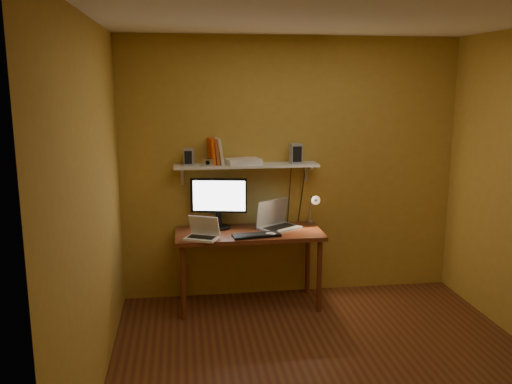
{
  "coord_description": "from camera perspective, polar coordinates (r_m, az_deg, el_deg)",
  "views": [
    {
      "loc": [
        -1.09,
        -3.69,
        2.17
      ],
      "look_at": [
        -0.42,
        1.18,
        1.16
      ],
      "focal_mm": 38.0,
      "sensor_mm": 36.0,
      "label": 1
    }
  ],
  "objects": [
    {
      "name": "mouse",
      "position": [
        5.05,
        1.55,
        -4.47
      ],
      "size": [
        0.12,
        0.1,
        0.04
      ],
      "primitive_type": "ellipsoid",
      "rotation": [
        0.0,
        0.0,
        -0.31
      ],
      "color": "white",
      "rests_on": "desk"
    },
    {
      "name": "router",
      "position": [
        5.25,
        -1.38,
        3.24
      ],
      "size": [
        0.37,
        0.29,
        0.05
      ],
      "primitive_type": "cube",
      "rotation": [
        0.0,
        0.0,
        0.23
      ],
      "color": "white",
      "rests_on": "wall_shelf"
    },
    {
      "name": "speaker_left",
      "position": [
        5.22,
        -7.07,
        3.69
      ],
      "size": [
        0.1,
        0.1,
        0.16
      ],
      "primitive_type": "cube",
      "rotation": [
        0.0,
        0.0,
        -0.18
      ],
      "color": "#93969B",
      "rests_on": "wall_shelf"
    },
    {
      "name": "shelf_camera",
      "position": [
        5.17,
        -5.09,
        3.13
      ],
      "size": [
        0.11,
        0.06,
        0.07
      ],
      "color": "silver",
      "rests_on": "wall_shelf"
    },
    {
      "name": "laptop",
      "position": [
        5.31,
        2.12,
        -3.03
      ],
      "size": [
        0.46,
        0.42,
        0.28
      ],
      "rotation": [
        0.0,
        0.0,
        0.55
      ],
      "color": "#93969B",
      "rests_on": "desk"
    },
    {
      "name": "books",
      "position": [
        5.23,
        -4.33,
        4.28
      ],
      "size": [
        0.16,
        0.18,
        0.26
      ],
      "color": "#DF480B",
      "rests_on": "wall_shelf"
    },
    {
      "name": "room",
      "position": [
        3.94,
        8.4,
        -1.22
      ],
      "size": [
        3.44,
        3.24,
        2.64
      ],
      "color": "#5A3517",
      "rests_on": "ground"
    },
    {
      "name": "desk_lamp",
      "position": [
        5.39,
        6.06,
        -1.4
      ],
      "size": [
        0.09,
        0.23,
        0.38
      ],
      "color": "silver",
      "rests_on": "desk"
    },
    {
      "name": "netbook",
      "position": [
        4.99,
        -5.62,
        -4.25
      ],
      "size": [
        0.35,
        0.31,
        0.21
      ],
      "rotation": [
        0.0,
        0.0,
        -0.44
      ],
      "color": "white",
      "rests_on": "desk"
    },
    {
      "name": "monitor",
      "position": [
        5.27,
        -3.95,
        -0.88
      ],
      "size": [
        0.54,
        0.27,
        0.5
      ],
      "rotation": [
        0.0,
        0.0,
        -0.19
      ],
      "color": "black",
      "rests_on": "desk"
    },
    {
      "name": "desk",
      "position": [
        5.23,
        -0.75,
        -5.09
      ],
      "size": [
        1.4,
        0.6,
        0.75
      ],
      "color": "maroon",
      "rests_on": "ground"
    },
    {
      "name": "wall_shelf",
      "position": [
        5.26,
        -1.03,
        2.78
      ],
      "size": [
        1.4,
        0.25,
        0.21
      ],
      "color": "white",
      "rests_on": "room"
    },
    {
      "name": "keyboard",
      "position": [
        5.04,
        0.05,
        -4.58
      ],
      "size": [
        0.46,
        0.21,
        0.02
      ],
      "primitive_type": "cube",
      "rotation": [
        0.0,
        0.0,
        0.14
      ],
      "color": "black",
      "rests_on": "desk"
    },
    {
      "name": "speaker_right",
      "position": [
        5.32,
        4.2,
        4.07
      ],
      "size": [
        0.11,
        0.11,
        0.19
      ],
      "primitive_type": "cube",
      "rotation": [
        0.0,
        0.0,
        0.07
      ],
      "color": "#93969B",
      "rests_on": "wall_shelf"
    }
  ]
}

